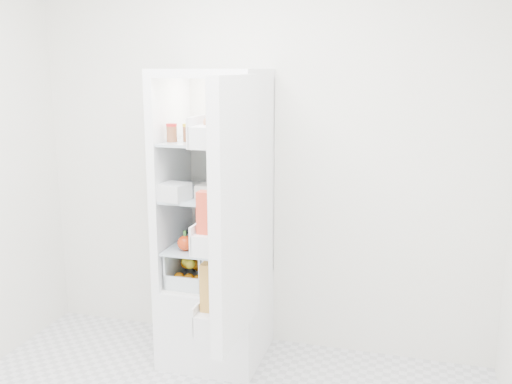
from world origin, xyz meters
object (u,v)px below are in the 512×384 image
(mushroom_bowl, at_px, (201,233))
(fridge_door, at_px, (230,216))
(refrigerator, at_px, (218,254))
(red_cabbage, at_px, (230,227))

(mushroom_bowl, bearing_deg, fridge_door, -57.48)
(refrigerator, bearing_deg, mushroom_bowl, 168.47)
(refrigerator, distance_m, fridge_door, 0.82)
(red_cabbage, xyz_separation_m, mushroom_bowl, (-0.19, -0.01, -0.05))
(fridge_door, bearing_deg, mushroom_bowl, 32.87)
(red_cabbage, bearing_deg, mushroom_bowl, -176.39)
(mushroom_bowl, relative_size, fridge_door, 0.11)
(refrigerator, bearing_deg, fridge_door, -64.89)
(refrigerator, distance_m, mushroom_bowl, 0.17)
(refrigerator, bearing_deg, red_cabbage, 27.93)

